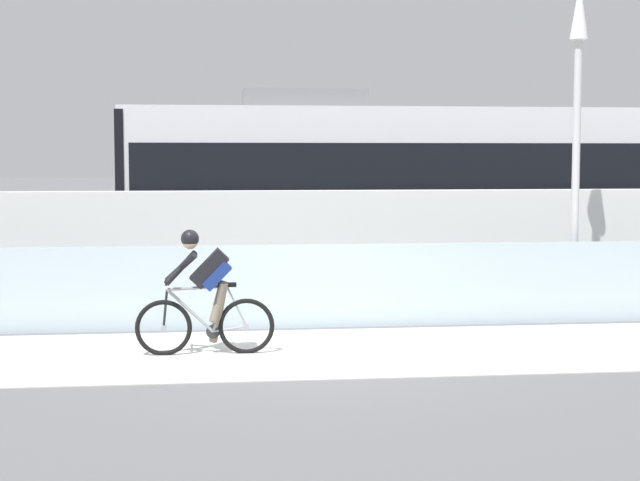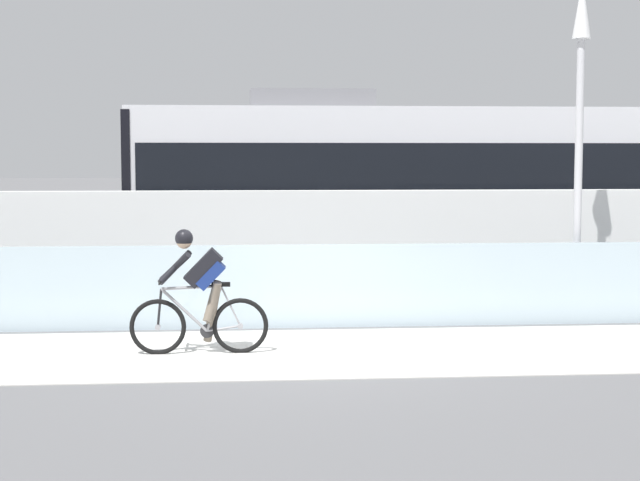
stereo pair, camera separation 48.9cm
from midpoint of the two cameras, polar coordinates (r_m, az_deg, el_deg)
ground_plane at (r=12.91m, az=-2.16°, el=-6.46°), size 200.00×200.00×0.00m
bike_path_deck at (r=12.90m, az=-2.16°, el=-6.43°), size 32.00×3.20×0.01m
glass_parapet at (r=14.62m, az=-2.74°, el=-2.66°), size 32.00×0.05×1.24m
concrete_barrier_wall at (r=16.37m, az=-3.18°, el=-0.56°), size 32.00×0.36×1.97m
tram_rail_near at (r=18.94m, az=-3.63°, el=-2.79°), size 32.00×0.08×0.01m
tram_rail_far at (r=20.36m, az=-3.84°, el=-2.25°), size 32.00×0.08×0.01m
tram at (r=19.82m, az=4.04°, el=3.03°), size 11.06×2.54×3.81m
cyclist_on_bike at (r=12.74m, az=-7.69°, el=-3.08°), size 1.77×0.58×1.61m
lamp_post_antenna at (r=15.75m, az=13.68°, el=7.50°), size 0.28×0.28×5.20m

